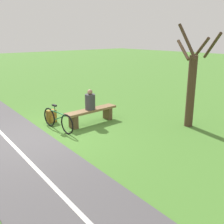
{
  "coord_description": "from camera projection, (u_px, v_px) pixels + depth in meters",
  "views": [
    {
      "loc": [
        3.33,
        7.31,
        3.04
      ],
      "look_at": [
        -1.41,
        1.81,
        0.94
      ],
      "focal_mm": 42.92,
      "sensor_mm": 36.0,
      "label": 1
    }
  ],
  "objects": [
    {
      "name": "bicycle",
      "position": [
        58.0,
        120.0,
        8.77
      ],
      "size": [
        0.13,
        1.71,
        0.84
      ],
      "rotation": [
        0.0,
        0.0,
        1.62
      ],
      "color": "black",
      "rests_on": "ground_plane"
    },
    {
      "name": "person_seated",
      "position": [
        90.0,
        101.0,
        9.31
      ],
      "size": [
        0.37,
        0.37,
        0.71
      ],
      "rotation": [
        0.0,
        0.0,
        0.03
      ],
      "color": "#38383D",
      "rests_on": "bench"
    },
    {
      "name": "tree_by_path",
      "position": [
        192.0,
        84.0,
        8.86
      ],
      "size": [
        1.43,
        1.42,
        3.38
      ],
      "color": "#473323",
      "rests_on": "ground_plane"
    },
    {
      "name": "backpack",
      "position": [
        52.0,
        116.0,
        9.56
      ],
      "size": [
        0.36,
        0.27,
        0.46
      ],
      "rotation": [
        0.0,
        0.0,
        0.14
      ],
      "color": "olive",
      "rests_on": "ground_plane"
    },
    {
      "name": "ground_plane",
      "position": [
        39.0,
        137.0,
        8.25
      ],
      "size": [
        80.0,
        80.0,
        0.0
      ],
      "primitive_type": "plane",
      "color": "#477A2D"
    },
    {
      "name": "bench",
      "position": [
        91.0,
        113.0,
        9.46
      ],
      "size": [
        2.05,
        0.46,
        0.52
      ],
      "rotation": [
        0.0,
        0.0,
        0.03
      ],
      "color": "brown",
      "rests_on": "ground_plane"
    },
    {
      "name": "path_centre_line",
      "position": [
        83.0,
        216.0,
        4.62
      ],
      "size": [
        2.39,
        31.92,
        0.0
      ],
      "primitive_type": "cube",
      "rotation": [
        0.0,
        0.0,
        -0.07
      ],
      "color": "silver",
      "rests_on": "paved_path"
    },
    {
      "name": "paved_path",
      "position": [
        83.0,
        217.0,
        4.62
      ],
      "size": [
        4.91,
        36.08,
        0.02
      ],
      "primitive_type": "cube",
      "rotation": [
        0.0,
        0.0,
        -0.07
      ],
      "color": "#4C494C",
      "rests_on": "ground_plane"
    }
  ]
}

